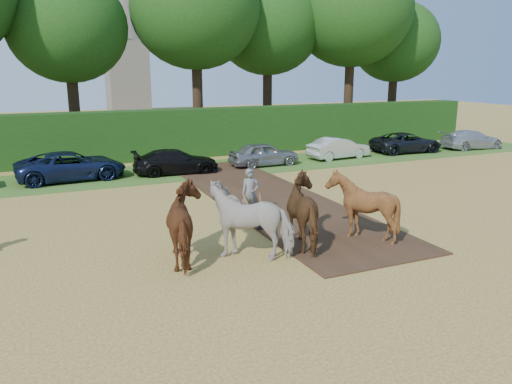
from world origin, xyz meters
TOP-DOWN VIEW (x-y plane):
  - ground at (0.00, 0.00)m, footprint 120.00×120.00m
  - earth_strip at (1.50, 7.00)m, footprint 4.50×17.00m
  - grass_verge at (0.00, 14.00)m, footprint 50.00×5.00m
  - hedgerow at (0.00, 18.50)m, footprint 46.00×1.60m
  - plough_team at (-0.79, 1.11)m, footprint 7.54×5.25m
  - parked_cars at (1.93, 13.87)m, footprint 41.39×3.07m
  - treeline at (-1.69, 21.69)m, footprint 48.70×10.60m
  - church at (4.00, 55.00)m, footprint 5.20×5.20m

SIDE VIEW (x-z plane):
  - ground at x=0.00m, z-range 0.00..0.00m
  - grass_verge at x=0.00m, z-range 0.00..0.03m
  - earth_strip at x=1.50m, z-range 0.00..0.05m
  - parked_cars at x=1.93m, z-range -0.04..1.41m
  - plough_team at x=-0.79m, z-range -0.01..2.22m
  - hedgerow at x=0.00m, z-range 0.00..3.00m
  - treeline at x=-1.69m, z-range 1.87..16.07m
  - church at x=4.00m, z-range 0.23..27.23m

